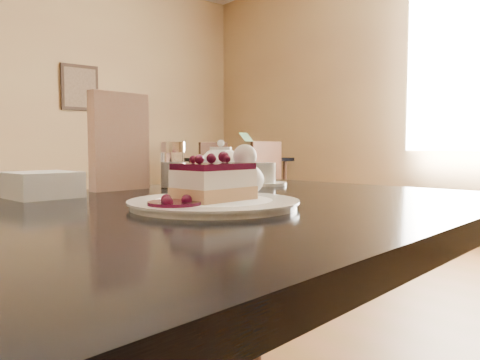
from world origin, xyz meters
TOP-DOWN VIEW (x-y plane):
  - main_table at (0.16, -0.01)m, footprint 1.35×0.99m
  - dessert_plate at (0.17, -0.07)m, footprint 0.28×0.28m
  - cheesecake_slice at (0.17, -0.07)m, footprint 0.14×0.10m
  - whipped_cream at (0.26, -0.04)m, footprint 0.07×0.07m
  - berry_sauce at (0.08, -0.08)m, footprint 0.08×0.08m
  - tea_set at (0.51, 0.34)m, footprint 0.21×0.26m
  - menu_card at (0.19, 0.33)m, footprint 0.15×0.05m
  - sugar_shaker at (0.31, 0.30)m, footprint 0.06×0.06m
  - napkin_stack at (-0.01, 0.28)m, footprint 0.14×0.14m
  - bg_table_far_right at (3.04, 3.45)m, footprint 1.07×1.85m

SIDE VIEW (x-z plane):
  - bg_table_far_right at x=3.04m, z-range -0.54..0.69m
  - main_table at x=0.16m, z-range 0.31..1.09m
  - dessert_plate at x=0.17m, z-range 0.78..0.79m
  - berry_sauce at x=0.08m, z-range 0.79..0.80m
  - napkin_stack at x=-0.01m, z-range 0.78..0.83m
  - whipped_cream at x=0.26m, z-range 0.79..0.85m
  - cheesecake_slice at x=0.17m, z-range 0.79..0.85m
  - tea_set at x=0.51m, z-range 0.77..0.88m
  - sugar_shaker at x=0.31m, z-range 0.78..0.89m
  - menu_card at x=0.19m, z-range 0.78..1.01m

